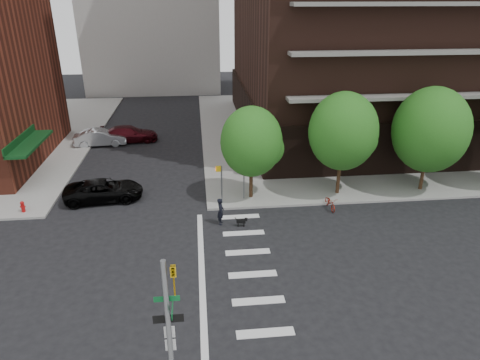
{
  "coord_description": "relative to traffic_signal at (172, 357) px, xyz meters",
  "views": [
    {
      "loc": [
        0.56,
        -17.33,
        12.74
      ],
      "look_at": [
        3.0,
        6.0,
        2.5
      ],
      "focal_mm": 32.0,
      "sensor_mm": 36.0,
      "label": 1
    }
  ],
  "objects": [
    {
      "name": "dog",
      "position": [
        3.45,
        12.31,
        -2.35
      ],
      "size": [
        0.66,
        0.26,
        0.55
      ],
      "rotation": [
        0.0,
        0.0,
        -0.15
      ],
      "color": "black",
      "rests_on": "ground"
    },
    {
      "name": "dog_walker",
      "position": [
        2.23,
        12.76,
        -1.86
      ],
      "size": [
        0.65,
        0.47,
        1.68
      ],
      "primitive_type": "imported",
      "rotation": [
        0.0,
        0.0,
        1.46
      ],
      "color": "black",
      "rests_on": "ground"
    },
    {
      "name": "parked_car_black",
      "position": [
        -5.33,
        16.81,
        -1.99
      ],
      "size": [
        2.84,
        5.3,
        1.42
      ],
      "primitive_type": "imported",
      "rotation": [
        0.0,
        0.0,
        1.67
      ],
      "color": "black",
      "rests_on": "ground"
    },
    {
      "name": "ground",
      "position": [
        0.47,
        7.49,
        -2.7
      ],
      "size": [
        120.0,
        120.0,
        0.0
      ],
      "primitive_type": "plane",
      "color": "black",
      "rests_on": "ground"
    },
    {
      "name": "tree_a",
      "position": [
        4.47,
        15.99,
        1.35
      ],
      "size": [
        4.0,
        4.0,
        5.9
      ],
      "color": "#301E11",
      "rests_on": "sidewalk_ne"
    },
    {
      "name": "fire_hydrant",
      "position": [
        -10.03,
        15.29,
        -2.15
      ],
      "size": [
        0.24,
        0.24,
        0.73
      ],
      "color": "#A50C0C",
      "rests_on": "sidewalk_nw"
    },
    {
      "name": "pedestrian_signal",
      "position": [
        2.79,
        15.42,
        -0.84
      ],
      "size": [
        2.18,
        0.67,
        2.6
      ],
      "color": "slate",
      "rests_on": "sidewalk_ne"
    },
    {
      "name": "tree_c",
      "position": [
        16.47,
        15.99,
        1.75
      ],
      "size": [
        5.0,
        5.0,
        6.8
      ],
      "color": "#301E11",
      "rests_on": "sidewalk_ne"
    },
    {
      "name": "tree_b",
      "position": [
        10.47,
        15.99,
        1.85
      ],
      "size": [
        4.5,
        4.5,
        6.65
      ],
      "color": "#301E11",
      "rests_on": "sidewalk_ne"
    },
    {
      "name": "parked_car_silver",
      "position": [
        -7.73,
        28.38,
        -1.94
      ],
      "size": [
        2.01,
        4.74,
        1.52
      ],
      "primitive_type": "imported",
      "rotation": [
        0.0,
        0.0,
        1.66
      ],
      "color": "#B2B7BC",
      "rests_on": "ground"
    },
    {
      "name": "parked_car_maroon",
      "position": [
        -5.28,
        29.21,
        -1.95
      ],
      "size": [
        2.63,
        5.38,
        1.51
      ],
      "primitive_type": "imported",
      "rotation": [
        0.0,
        0.0,
        1.67
      ],
      "color": "#3E0A10",
      "rests_on": "ground"
    },
    {
      "name": "sidewalk_ne",
      "position": [
        20.97,
        30.99,
        -2.62
      ],
      "size": [
        39.0,
        33.0,
        0.15
      ],
      "primitive_type": "cube",
      "color": "gray",
      "rests_on": "ground"
    },
    {
      "name": "traffic_signal",
      "position": [
        0.0,
        0.0,
        0.0
      ],
      "size": [
        0.9,
        0.75,
        6.0
      ],
      "color": "slate",
      "rests_on": "sidewalk_s"
    },
    {
      "name": "scooter",
      "position": [
        9.36,
        13.99,
        -2.28
      ],
      "size": [
        0.68,
        1.64,
        0.84
      ],
      "primitive_type": "imported",
      "rotation": [
        0.0,
        0.0,
        0.08
      ],
      "color": "maroon",
      "rests_on": "ground"
    },
    {
      "name": "crosswalk",
      "position": [
        2.68,
        7.49,
        -2.69
      ],
      "size": [
        3.85,
        13.0,
        0.01
      ],
      "color": "silver",
      "rests_on": "ground"
    }
  ]
}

